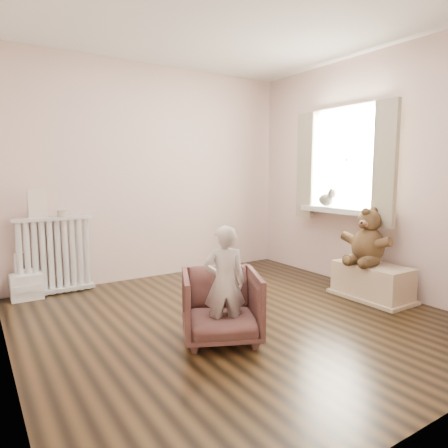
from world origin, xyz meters
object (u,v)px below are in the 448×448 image
radiator (55,258)px  toy_vanity (26,273)px  toy_bench (372,279)px  child (225,283)px  plush_cat (327,198)px  armchair (221,306)px  teddy_bear (369,234)px

radiator → toy_vanity: 0.32m
radiator → toy_vanity: (-0.29, -0.03, -0.11)m
radiator → toy_bench: size_ratio=1.10×
child → plush_cat: plush_cat is taller
radiator → armchair: 2.17m
plush_cat → toy_vanity: bearing=163.2°
teddy_bear → plush_cat: size_ratio=2.22×
radiator → toy_vanity: size_ratio=1.74×
toy_vanity → toy_bench: (3.04, -1.93, -0.08)m
plush_cat → armchair: bearing=-155.1°
armchair → plush_cat: 2.30m
toy_vanity → teddy_bear: (3.03, -1.86, 0.40)m
child → toy_bench: child is taller
toy_vanity → toy_bench: size_ratio=0.63×
toy_vanity → armchair: size_ratio=0.80×
toy_vanity → plush_cat: bearing=-19.7°
toy_vanity → teddy_bear: size_ratio=0.83×
radiator → child: child is taller
armchair → teddy_bear: (1.88, 0.09, 0.40)m
radiator → plush_cat: 3.17m
radiator → teddy_bear: size_ratio=1.43×
child → toy_vanity: bearing=-35.0°
armchair → child: child is taller
toy_vanity → plush_cat: plush_cat is taller
toy_bench → plush_cat: (0.14, 0.79, 0.80)m
radiator → toy_bench: (2.75, -1.96, -0.19)m
child → plush_cat: 2.26m
toy_bench → child: bearing=-177.7°
child → armchair: bearing=-65.1°
toy_bench → radiator: bearing=144.5°
plush_cat → teddy_bear: bearing=-98.5°
toy_bench → teddy_bear: size_ratio=1.30×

